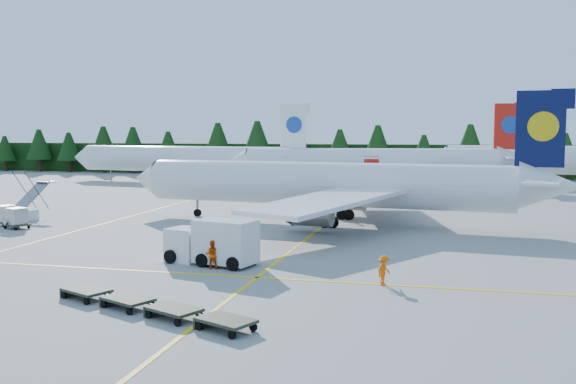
% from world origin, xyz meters
% --- Properties ---
extents(ground, '(320.00, 320.00, 0.00)m').
position_xyz_m(ground, '(0.00, 0.00, 0.00)').
color(ground, gray).
rests_on(ground, ground).
extents(taxi_stripe_a, '(0.25, 120.00, 0.01)m').
position_xyz_m(taxi_stripe_a, '(-14.00, 20.00, 0.01)').
color(taxi_stripe_a, yellow).
rests_on(taxi_stripe_a, ground).
extents(taxi_stripe_b, '(0.25, 120.00, 0.01)m').
position_xyz_m(taxi_stripe_b, '(6.00, 20.00, 0.01)').
color(taxi_stripe_b, yellow).
rests_on(taxi_stripe_b, ground).
extents(taxi_stripe_cross, '(80.00, 0.25, 0.01)m').
position_xyz_m(taxi_stripe_cross, '(0.00, -6.00, 0.01)').
color(taxi_stripe_cross, yellow).
rests_on(taxi_stripe_cross, ground).
extents(treeline_hedge, '(220.00, 4.00, 6.00)m').
position_xyz_m(treeline_hedge, '(0.00, 82.00, 3.00)').
color(treeline_hedge, black).
rests_on(treeline_hedge, ground).
extents(airliner_navy, '(40.68, 33.30, 11.85)m').
position_xyz_m(airliner_navy, '(4.81, 17.12, 3.56)').
color(airliner_navy, silver).
rests_on(airliner_navy, ground).
extents(airliner_red, '(42.81, 34.95, 12.53)m').
position_xyz_m(airliner_red, '(5.14, 53.63, 3.77)').
color(airliner_red, silver).
rests_on(airliner_red, ground).
extents(airliner_far_left, '(43.37, 8.86, 12.63)m').
position_xyz_m(airliner_far_left, '(-27.52, 58.30, 3.96)').
color(airliner_far_left, silver).
rests_on(airliner_far_left, ground).
extents(airliner_far_right, '(45.02, 5.97, 13.09)m').
position_xyz_m(airliner_far_right, '(34.77, 64.95, 4.10)').
color(airliner_far_right, silver).
rests_on(airliner_far_right, ground).
extents(airstairs, '(4.34, 5.89, 3.58)m').
position_xyz_m(airstairs, '(-23.36, 12.01, 0.78)').
color(airstairs, silver).
rests_on(airstairs, ground).
extents(service_truck, '(6.41, 3.58, 2.93)m').
position_xyz_m(service_truck, '(2.03, -2.94, 1.45)').
color(service_truck, white).
rests_on(service_truck, ground).
extents(dolly_train, '(11.53, 5.69, 0.14)m').
position_xyz_m(dolly_train, '(3.23, -14.26, 0.46)').
color(dolly_train, '#2D3224').
rests_on(dolly_train, ground).
extents(uld_pair, '(4.61, 3.50, 1.53)m').
position_xyz_m(uld_pair, '(-20.94, 7.75, 1.03)').
color(uld_pair, '#2D3224').
rests_on(uld_pair, ground).
extents(crew_b, '(0.95, 0.79, 1.78)m').
position_xyz_m(crew_b, '(2.59, -4.28, 0.89)').
color(crew_b, '#E04104').
rests_on(crew_b, ground).
extents(crew_c, '(0.73, 0.83, 1.67)m').
position_xyz_m(crew_c, '(13.37, -6.06, 0.83)').
color(crew_c, '#FF5D05').
rests_on(crew_c, ground).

